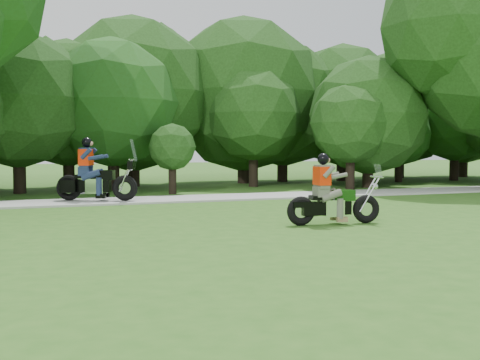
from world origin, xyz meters
TOP-DOWN VIEW (x-y plane):
  - ground at (0.00, 0.00)m, footprint 100.00×100.00m
  - walkway at (0.00, 8.00)m, footprint 60.00×2.20m
  - tree_line at (0.35, 14.78)m, footprint 39.84×12.27m
  - chopper_motorcycle at (-0.76, 0.80)m, footprint 2.25×0.66m
  - touring_motorcycle at (-5.04, 8.05)m, footprint 2.43×1.56m

SIDE VIEW (x-z plane):
  - ground at x=0.00m, z-range 0.00..0.00m
  - walkway at x=0.00m, z-range 0.00..0.06m
  - chopper_motorcycle at x=-0.76m, z-range -0.21..1.39m
  - touring_motorcycle at x=-5.04m, z-range -0.21..1.76m
  - tree_line at x=0.35m, z-range -0.19..7.62m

